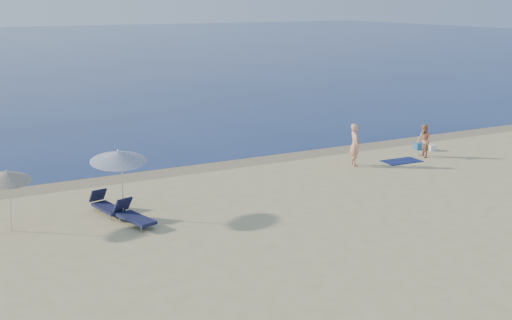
{
  "coord_description": "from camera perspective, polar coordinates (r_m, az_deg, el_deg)",
  "views": [
    {
      "loc": [
        -15.27,
        -6.43,
        7.41
      ],
      "look_at": [
        -3.39,
        16.0,
        1.0
      ],
      "focal_mm": 45.0,
      "sensor_mm": 36.0,
      "label": 1
    }
  ],
  "objects": [
    {
      "name": "umbrella_near",
      "position": [
        22.34,
        -12.13,
        0.32
      ],
      "size": [
        2.17,
        2.2,
        2.53
      ],
      "rotation": [
        0.0,
        0.0,
        -0.13
      ],
      "color": "silver",
      "rests_on": "ground"
    },
    {
      "name": "person_right",
      "position": [
        31.69,
        14.69,
        1.65
      ],
      "size": [
        0.79,
        0.91,
        1.59
      ],
      "primitive_type": "imported",
      "rotation": [
        0.0,
        0.0,
        -1.85
      ],
      "color": "tan",
      "rests_on": "ground"
    },
    {
      "name": "white_bag",
      "position": [
        33.29,
        15.4,
        1.04
      ],
      "size": [
        0.38,
        0.34,
        0.28
      ],
      "primitive_type": "cube",
      "rotation": [
        0.0,
        0.0,
        -0.18
      ],
      "color": "silver",
      "rests_on": "ground"
    },
    {
      "name": "lounger_left",
      "position": [
        23.37,
        -13.16,
        -3.98
      ],
      "size": [
        0.91,
        1.82,
        0.77
      ],
      "rotation": [
        0.0,
        0.0,
        0.2
      ],
      "color": "#141737",
      "rests_on": "ground"
    },
    {
      "name": "umbrella_far",
      "position": [
        22.23,
        -21.27,
        -1.33
      ],
      "size": [
        2.02,
        2.04,
        2.14
      ],
      "rotation": [
        0.0,
        0.0,
        0.33
      ],
      "color": "silver",
      "rests_on": "ground"
    },
    {
      "name": "sea",
      "position": [
        107.78,
        -19.96,
        9.39
      ],
      "size": [
        240.0,
        160.0,
        0.01
      ],
      "primitive_type": "cube",
      "color": "#0D1D50",
      "rests_on": "ground"
    },
    {
      "name": "wet_sand_strip",
      "position": [
        30.91,
        2.61,
        0.29
      ],
      "size": [
        240.0,
        1.6,
        0.0
      ],
      "primitive_type": "cube",
      "color": "#847254",
      "rests_on": "ground"
    },
    {
      "name": "blue_cooler",
      "position": [
        33.39,
        14.31,
        1.2
      ],
      "size": [
        0.51,
        0.38,
        0.34
      ],
      "primitive_type": "cube",
      "rotation": [
        0.0,
        0.0,
        -0.09
      ],
      "color": "#1D62A0",
      "rests_on": "ground"
    },
    {
      "name": "lounger_right",
      "position": [
        22.05,
        -10.82,
        -4.92
      ],
      "size": [
        1.06,
        1.91,
        0.8
      ],
      "rotation": [
        0.0,
        0.0,
        0.27
      ],
      "color": "#141838",
      "rests_on": "ground"
    },
    {
      "name": "beach_towel",
      "position": [
        30.77,
        12.81,
        -0.1
      ],
      "size": [
        1.83,
        1.07,
        0.03
      ],
      "primitive_type": "cube",
      "rotation": [
        0.0,
        0.0,
        -0.04
      ],
      "color": "#0E1747",
      "rests_on": "ground"
    },
    {
      "name": "person_left",
      "position": [
        29.38,
        8.77,
        1.35
      ],
      "size": [
        0.67,
        0.82,
        1.95
      ],
      "primitive_type": "imported",
      "rotation": [
        0.0,
        0.0,
        1.24
      ],
      "color": "tan",
      "rests_on": "ground"
    }
  ]
}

